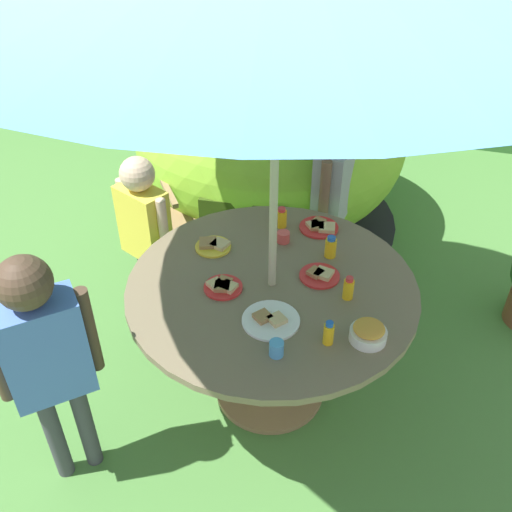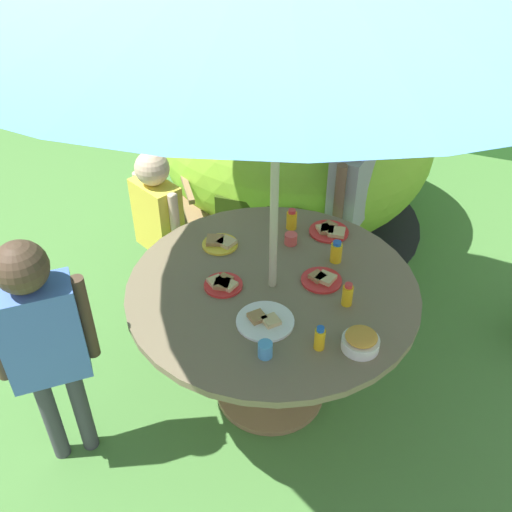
{
  "view_description": "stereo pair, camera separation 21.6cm",
  "coord_description": "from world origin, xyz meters",
  "px_view_note": "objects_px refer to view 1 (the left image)",
  "views": [
    {
      "loc": [
        0.5,
        -2.01,
        2.48
      ],
      "look_at": [
        -0.06,
        -0.04,
        0.94
      ],
      "focal_mm": 40.34,
      "sensor_mm": 36.0,
      "label": 1
    },
    {
      "loc": [
        0.7,
        -1.94,
        2.48
      ],
      "look_at": [
        -0.06,
        -0.04,
        0.94
      ],
      "focal_mm": 40.34,
      "sensor_mm": 36.0,
      "label": 2
    }
  ],
  "objects_px": {
    "plate_mid_right": "(271,320)",
    "cup_far": "(276,349)",
    "plate_mid_left": "(320,275)",
    "juice_bottle_front_edge": "(329,333)",
    "child_in_grey_shirt": "(333,184)",
    "juice_bottle_center_front": "(331,247)",
    "plate_near_left": "(319,227)",
    "juice_bottle_center_back": "(282,218)",
    "dome_tent": "(270,138)",
    "child_in_blue_shirt": "(45,349)",
    "cup_near": "(283,237)",
    "juice_bottle_far_right": "(348,288)",
    "wooden_chair": "(197,190)",
    "child_in_yellow_shirt": "(144,223)",
    "plate_near_right": "(223,286)",
    "garden_table": "(271,306)",
    "plate_far_left": "(213,245)"
  },
  "relations": [
    {
      "from": "child_in_grey_shirt",
      "to": "juice_bottle_front_edge",
      "type": "xyz_separation_m",
      "value": [
        0.2,
        -1.27,
        0.03
      ]
    },
    {
      "from": "plate_mid_left",
      "to": "cup_far",
      "type": "relative_size",
      "value": 2.75
    },
    {
      "from": "dome_tent",
      "to": "juice_bottle_center_front",
      "type": "distance_m",
      "value": 1.55
    },
    {
      "from": "plate_mid_right",
      "to": "plate_near_left",
      "type": "distance_m",
      "value": 0.76
    },
    {
      "from": "wooden_chair",
      "to": "dome_tent",
      "type": "bearing_deg",
      "value": 26.03
    },
    {
      "from": "dome_tent",
      "to": "child_in_yellow_shirt",
      "type": "height_order",
      "value": "dome_tent"
    },
    {
      "from": "wooden_chair",
      "to": "plate_mid_left",
      "type": "distance_m",
      "value": 1.37
    },
    {
      "from": "child_in_yellow_shirt",
      "to": "juice_bottle_center_back",
      "type": "relative_size",
      "value": 9.79
    },
    {
      "from": "plate_mid_left",
      "to": "cup_far",
      "type": "bearing_deg",
      "value": -97.77
    },
    {
      "from": "garden_table",
      "to": "juice_bottle_center_front",
      "type": "relative_size",
      "value": 11.8
    },
    {
      "from": "plate_near_right",
      "to": "plate_near_left",
      "type": "relative_size",
      "value": 0.87
    },
    {
      "from": "plate_mid_right",
      "to": "child_in_blue_shirt",
      "type": "bearing_deg",
      "value": -151.48
    },
    {
      "from": "plate_mid_right",
      "to": "cup_near",
      "type": "relative_size",
      "value": 3.87
    },
    {
      "from": "cup_far",
      "to": "juice_bottle_center_back",
      "type": "bearing_deg",
      "value": 102.75
    },
    {
      "from": "child_in_blue_shirt",
      "to": "juice_bottle_front_edge",
      "type": "xyz_separation_m",
      "value": [
        1.08,
        0.39,
        0.01
      ]
    },
    {
      "from": "plate_mid_right",
      "to": "cup_far",
      "type": "distance_m",
      "value": 0.2
    },
    {
      "from": "plate_mid_right",
      "to": "juice_bottle_front_edge",
      "type": "relative_size",
      "value": 2.21
    },
    {
      "from": "juice_bottle_front_edge",
      "to": "cup_near",
      "type": "xyz_separation_m",
      "value": [
        -0.35,
        0.65,
        -0.02
      ]
    },
    {
      "from": "garden_table",
      "to": "plate_mid_right",
      "type": "bearing_deg",
      "value": -76.56
    },
    {
      "from": "juice_bottle_center_front",
      "to": "juice_bottle_front_edge",
      "type": "relative_size",
      "value": 1.01
    },
    {
      "from": "juice_bottle_center_front",
      "to": "juice_bottle_center_back",
      "type": "xyz_separation_m",
      "value": [
        -0.3,
        0.19,
        -0.0
      ]
    },
    {
      "from": "plate_near_right",
      "to": "juice_bottle_center_back",
      "type": "height_order",
      "value": "juice_bottle_center_back"
    },
    {
      "from": "dome_tent",
      "to": "juice_bottle_far_right",
      "type": "xyz_separation_m",
      "value": [
        0.81,
        -1.67,
        0.14
      ]
    },
    {
      "from": "child_in_grey_shirt",
      "to": "juice_bottle_center_front",
      "type": "xyz_separation_m",
      "value": [
        0.1,
        -0.68,
        0.03
      ]
    },
    {
      "from": "child_in_yellow_shirt",
      "to": "child_in_blue_shirt",
      "type": "xyz_separation_m",
      "value": [
        0.07,
        -1.07,
        0.09
      ]
    },
    {
      "from": "plate_mid_left",
      "to": "juice_bottle_far_right",
      "type": "relative_size",
      "value": 1.66
    },
    {
      "from": "juice_bottle_center_back",
      "to": "juice_bottle_front_edge",
      "type": "height_order",
      "value": "juice_bottle_front_edge"
    },
    {
      "from": "plate_mid_right",
      "to": "juice_bottle_center_front",
      "type": "xyz_separation_m",
      "value": [
        0.16,
        0.54,
        0.04
      ]
    },
    {
      "from": "plate_mid_right",
      "to": "juice_bottle_far_right",
      "type": "distance_m",
      "value": 0.39
    },
    {
      "from": "cup_far",
      "to": "plate_near_left",
      "type": "bearing_deg",
      "value": 90.32
    },
    {
      "from": "plate_mid_left",
      "to": "juice_bottle_front_edge",
      "type": "xyz_separation_m",
      "value": [
        0.11,
        -0.42,
        0.04
      ]
    },
    {
      "from": "child_in_yellow_shirt",
      "to": "dome_tent",
      "type": "bearing_deg",
      "value": 97.91
    },
    {
      "from": "dome_tent",
      "to": "child_in_grey_shirt",
      "type": "bearing_deg",
      "value": -55.38
    },
    {
      "from": "plate_near_left",
      "to": "wooden_chair",
      "type": "bearing_deg",
      "value": 149.94
    },
    {
      "from": "plate_near_right",
      "to": "child_in_grey_shirt",
      "type": "bearing_deg",
      "value": 72.79
    },
    {
      "from": "juice_bottle_far_right",
      "to": "juice_bottle_center_front",
      "type": "bearing_deg",
      "value": 114.7
    },
    {
      "from": "plate_near_right",
      "to": "plate_far_left",
      "type": "bearing_deg",
      "value": 117.21
    },
    {
      "from": "plate_mid_right",
      "to": "juice_bottle_center_back",
      "type": "bearing_deg",
      "value": 100.42
    },
    {
      "from": "plate_near_right",
      "to": "juice_bottle_far_right",
      "type": "relative_size",
      "value": 1.56
    },
    {
      "from": "plate_mid_left",
      "to": "cup_far",
      "type": "distance_m",
      "value": 0.55
    },
    {
      "from": "plate_near_right",
      "to": "cup_far",
      "type": "relative_size",
      "value": 2.58
    },
    {
      "from": "wooden_chair",
      "to": "plate_near_right",
      "type": "relative_size",
      "value": 5.45
    },
    {
      "from": "garden_table",
      "to": "plate_mid_left",
      "type": "xyz_separation_m",
      "value": [
        0.21,
        0.11,
        0.15
      ]
    },
    {
      "from": "child_in_blue_shirt",
      "to": "cup_near",
      "type": "relative_size",
      "value": 19.13
    },
    {
      "from": "plate_near_left",
      "to": "juice_bottle_center_back",
      "type": "relative_size",
      "value": 1.83
    },
    {
      "from": "child_in_grey_shirt",
      "to": "juice_bottle_center_front",
      "type": "bearing_deg",
      "value": 15.62
    },
    {
      "from": "plate_mid_right",
      "to": "plate_far_left",
      "type": "bearing_deg",
      "value": 133.32
    },
    {
      "from": "child_in_grey_shirt",
      "to": "plate_mid_right",
      "type": "height_order",
      "value": "child_in_grey_shirt"
    },
    {
      "from": "plate_near_right",
      "to": "juice_bottle_front_edge",
      "type": "relative_size",
      "value": 1.58
    },
    {
      "from": "dome_tent",
      "to": "child_in_yellow_shirt",
      "type": "relative_size",
      "value": 1.9
    }
  ]
}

